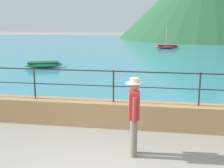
{
  "coord_description": "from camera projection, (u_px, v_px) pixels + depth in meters",
  "views": [
    {
      "loc": [
        1.24,
        -4.69,
        2.97
      ],
      "look_at": [
        -0.12,
        3.7,
        1.1
      ],
      "focal_mm": 47.68,
      "sensor_mm": 36.0,
      "label": 1
    }
  ],
  "objects": [
    {
      "name": "promenade_wall",
      "position": [
        113.0,
        114.0,
        8.36
      ],
      "size": [
        20.0,
        0.56,
        0.7
      ],
      "primitive_type": "cube",
      "color": "tan",
      "rests_on": "ground"
    },
    {
      "name": "boat_2",
      "position": [
        43.0,
        64.0,
        18.03
      ],
      "size": [
        2.47,
        1.64,
        0.36
      ],
      "color": "#338C59",
      "rests_on": "lake_water"
    },
    {
      "name": "lake_water",
      "position": [
        148.0,
        48.0,
        30.25
      ],
      "size": [
        64.0,
        44.32,
        0.06
      ],
      "primitive_type": "cube",
      "color": "teal",
      "rests_on": "ground"
    },
    {
      "name": "person_walking",
      "position": [
        134.0,
        113.0,
        6.43
      ],
      "size": [
        0.38,
        0.57,
        1.75
      ],
      "color": "slate",
      "rests_on": "ground"
    },
    {
      "name": "railing",
      "position": [
        113.0,
        80.0,
        8.15
      ],
      "size": [
        18.44,
        0.04,
        0.9
      ],
      "color": "#282623",
      "rests_on": "promenade_wall"
    },
    {
      "name": "boat_0",
      "position": [
        167.0,
        46.0,
        29.55
      ],
      "size": [
        2.37,
        1.11,
        2.26
      ],
      "color": "red",
      "rests_on": "lake_water"
    }
  ]
}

